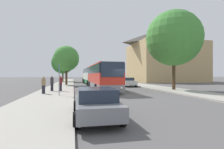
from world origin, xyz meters
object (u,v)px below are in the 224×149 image
Objects in this scene: parked_car_left_curb at (96,103)px; tree_left_far at (66,59)px; pedestrian_waiting_far at (60,83)px; bus_rear at (88,76)px; pedestrian_walking_back at (43,85)px; tree_left_near at (63,63)px; bus_stop_sign at (59,76)px; tree_right_near at (174,38)px; bus_middle at (92,75)px; bus_front at (102,77)px; pedestrian_waiting_near at (52,83)px; parked_car_right_near at (128,82)px.

tree_left_far reaches higher than parked_car_left_curb.
parked_car_left_curb is at bearing 175.24° from pedestrian_waiting_far.
pedestrian_waiting_far is at bearing -97.95° from bus_rear.
tree_left_far reaches higher than pedestrian_walking_back.
pedestrian_waiting_far is (-2.36, 12.42, 0.31)m from parked_car_left_curb.
tree_left_near reaches higher than tree_left_far.
pedestrian_waiting_far is (-0.17, 4.17, -0.82)m from bus_stop_sign.
tree_left_near reaches higher than pedestrian_waiting_far.
bus_middle is at bearing 116.16° from tree_right_near.
bus_front is 1.25× the size of tree_right_near.
tree_right_near is (13.45, -0.81, 5.43)m from pedestrian_waiting_far.
pedestrian_waiting_near is 0.24× the size of tree_left_far.
tree_left_near reaches higher than bus_rear.
pedestrian_waiting_near is (-6.03, -15.89, -0.83)m from bus_middle.
bus_rear is at bearing 72.57° from tree_left_far.
tree_left_far is at bearing -105.19° from bus_rear.
tree_right_near is at bearing -72.89° from bus_rear.
pedestrian_waiting_near is (-11.15, -7.30, 0.24)m from parked_car_right_near.
pedestrian_waiting_near reaches higher than parked_car_left_curb.
bus_stop_sign is (-4.92, -20.39, -0.00)m from bus_middle.
pedestrian_waiting_far is at bearing -159.07° from bus_front.
bus_rear reaches higher than parked_car_left_curb.
bus_front is at bearing -88.53° from bus_rear.
parked_car_left_curb is 8.61m from bus_stop_sign.
tree_left_near is (-6.47, 28.42, 3.67)m from bus_front.
tree_left_far is (-4.96, -3.10, 3.13)m from bus_middle.
tree_left_near is (-1.67, 34.55, 3.54)m from bus_stop_sign.
bus_middle reaches higher than pedestrian_waiting_near.
parked_car_left_curb is 43.22m from tree_left_near.
tree_left_far is at bearing -149.53° from bus_middle.
bus_stop_sign is (-4.80, -6.12, 0.12)m from bus_front.
bus_rear is at bearing 81.32° from bus_stop_sign.
pedestrian_waiting_far is 14.53m from tree_right_near.
bus_rear reaches higher than pedestrian_waiting_far.
pedestrian_waiting_far is at bearing -108.96° from bus_middle.
parked_car_right_near is 2.34× the size of pedestrian_waiting_far.
tree_left_near reaches higher than pedestrian_walking_back.
pedestrian_waiting_far is 0.21× the size of tree_left_near.
pedestrian_waiting_near is at bearing -94.77° from tree_left_far.
pedestrian_waiting_far reaches higher than pedestrian_waiting_near.
bus_middle is at bearing 89.03° from bus_front.
pedestrian_waiting_near is 13.43m from tree_left_far.
bus_rear is 6.08× the size of pedestrian_waiting_far.
parked_car_left_curb is at bearing -96.98° from bus_middle.
bus_stop_sign is at bearing -96.43° from bus_rear.
bus_front is 10.10m from tree_right_near.
parked_car_left_curb is at bearing -84.99° from tree_left_far.
bus_rear is 1.09× the size of tree_right_near.
bus_stop_sign is 2.52m from pedestrian_walking_back.
pedestrian_waiting_far is (-5.35, -29.73, -0.72)m from bus_rear.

